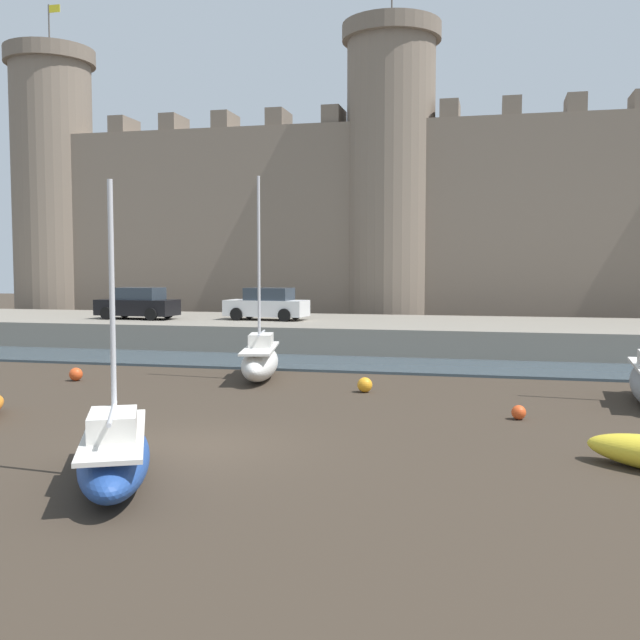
% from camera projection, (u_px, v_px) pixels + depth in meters
% --- Properties ---
extents(ground_plane, '(160.00, 160.00, 0.00)m').
position_uv_depth(ground_plane, '(196.00, 447.00, 16.49)').
color(ground_plane, '#382D23').
extents(water_channel, '(80.00, 4.50, 0.10)m').
position_uv_depth(water_channel, '(332.00, 363.00, 30.22)').
color(water_channel, '#3D4C56').
rests_on(water_channel, ground).
extents(quay_road, '(58.51, 10.00, 1.26)m').
position_uv_depth(quay_road, '(363.00, 333.00, 37.21)').
color(quay_road, gray).
rests_on(quay_road, ground).
extents(castle, '(52.52, 6.00, 21.56)m').
position_uv_depth(castle, '(390.00, 202.00, 45.99)').
color(castle, '#7A6B5B').
rests_on(castle, ground).
extents(sailboat_near_channel_right, '(2.17, 4.85, 7.06)m').
position_uv_depth(sailboat_near_channel_right, '(260.00, 360.00, 26.32)').
color(sailboat_near_channel_right, silver).
rests_on(sailboat_near_channel_right, ground).
extents(sailboat_midflat_centre, '(3.23, 4.87, 5.56)m').
position_uv_depth(sailboat_midflat_centre, '(114.00, 453.00, 13.67)').
color(sailboat_midflat_centre, '#234793').
rests_on(sailboat_midflat_centre, ground).
extents(mooring_buoy_mid_mud, '(0.46, 0.46, 0.46)m').
position_uv_depth(mooring_buoy_mid_mud, '(76.00, 374.00, 25.94)').
color(mooring_buoy_mid_mud, '#E04C1E').
rests_on(mooring_buoy_mid_mud, ground).
extents(mooring_buoy_near_channel, '(0.48, 0.48, 0.48)m').
position_uv_depth(mooring_buoy_near_channel, '(365.00, 385.00, 23.57)').
color(mooring_buoy_near_channel, orange).
rests_on(mooring_buoy_near_channel, ground).
extents(mooring_buoy_near_shore, '(0.38, 0.38, 0.38)m').
position_uv_depth(mooring_buoy_near_shore, '(519.00, 412.00, 19.40)').
color(mooring_buoy_near_shore, '#E04C1E').
rests_on(mooring_buoy_near_shore, ground).
extents(car_quay_west, '(4.21, 2.09, 1.62)m').
position_uv_depth(car_quay_west, '(267.00, 305.00, 37.67)').
color(car_quay_west, silver).
rests_on(car_quay_west, quay_road).
extents(car_quay_centre_west, '(4.21, 2.09, 1.62)m').
position_uv_depth(car_quay_centre_west, '(138.00, 304.00, 38.31)').
color(car_quay_centre_west, black).
rests_on(car_quay_centre_west, quay_road).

